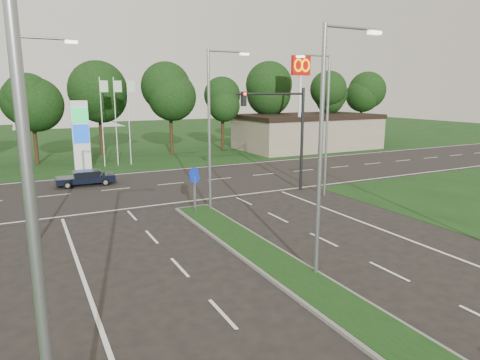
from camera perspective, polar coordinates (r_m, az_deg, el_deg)
name	(u,v)px	position (r m, az deg, el deg)	size (l,w,h in m)	color
verge_far	(93,142)	(61.98, -19.05, 4.83)	(160.00, 50.00, 0.02)	black
cross_road	(157,185)	(31.93, -10.95, -0.70)	(160.00, 12.00, 0.02)	black
median_kerb	(333,301)	(14.76, 12.30, -15.54)	(2.00, 26.00, 0.12)	slate
commercial_building	(307,132)	(52.15, 8.97, 6.36)	(16.00, 9.00, 4.00)	gray
streetlight_median_near	(325,140)	(15.42, 11.30, 5.26)	(2.53, 0.22, 9.00)	gray
streetlight_median_far	(212,122)	(24.05, -3.69, 7.71)	(2.53, 0.22, 9.00)	gray
streetlight_left_near	(49,220)	(6.25, -24.12, -4.88)	(2.53, 0.22, 9.00)	gray
streetlight_left_far	(28,132)	(20.09, -26.47, 5.72)	(2.53, 0.22, 9.00)	gray
streetlight_right_far	(325,118)	(28.06, 11.23, 8.08)	(2.53, 0.22, 9.00)	gray
traffic_signal	(286,124)	(28.77, 6.18, 7.47)	(5.10, 0.42, 7.00)	black
median_signs	(194,182)	(24.51, -6.11, -0.21)	(1.16, 1.76, 2.38)	gray
gas_pylon	(83,133)	(39.51, -20.16, 5.85)	(5.80, 1.26, 8.00)	silver
mcdonalds_sign	(301,79)	(46.35, 8.08, 13.14)	(2.20, 0.47, 10.40)	silver
treeline_far	(112,91)	(46.75, -16.75, 11.34)	(6.00, 6.00, 9.90)	black
navy_sedan	(86,178)	(33.11, -19.86, 0.30)	(4.09, 1.83, 1.10)	black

